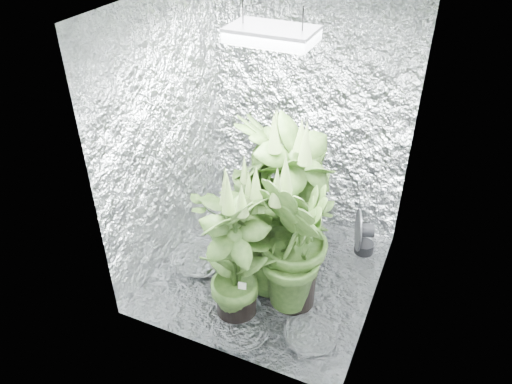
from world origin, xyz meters
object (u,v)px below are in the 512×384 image
object	(u,v)px
plant_g	(296,243)
grow_lamp	(272,35)
plant_b	(295,201)
circulation_fan	(362,235)
plant_a	(248,220)
plant_d	(267,191)
plant_c	(301,195)
plant_e	(267,232)
plant_f	(235,258)

from	to	relation	value
plant_g	grow_lamp	bearing A→B (deg)	145.50
plant_b	circulation_fan	distance (m)	0.74
plant_b	plant_g	world-z (taller)	plant_b
plant_a	plant_b	distance (m)	0.38
plant_d	circulation_fan	distance (m)	0.86
plant_c	circulation_fan	distance (m)	0.58
plant_a	plant_g	world-z (taller)	plant_g
plant_a	plant_d	world-z (taller)	plant_d
grow_lamp	plant_b	bearing A→B (deg)	49.84
plant_e	plant_f	xyz separation A→B (m)	(-0.07, -0.37, 0.04)
plant_c	plant_d	world-z (taller)	plant_d
plant_c	plant_f	world-z (taller)	plant_f
plant_e	plant_f	distance (m)	0.38
grow_lamp	plant_g	distance (m)	1.33
plant_a	plant_d	bearing A→B (deg)	79.42
plant_c	plant_g	bearing A→B (deg)	-73.30
plant_e	plant_g	distance (m)	0.26
grow_lamp	plant_g	size ratio (longest dim) A/B	0.43
plant_d	plant_e	xyz separation A→B (m)	(0.16, -0.36, -0.08)
grow_lamp	plant_b	xyz separation A→B (m)	(0.13, 0.16, -1.22)
plant_b	plant_d	bearing A→B (deg)	157.97
plant_e	plant_g	size ratio (longest dim) A/B	0.90
grow_lamp	plant_c	size ratio (longest dim) A/B	0.52
plant_a	plant_f	xyz separation A→B (m)	(0.14, -0.49, 0.08)
plant_d	circulation_fan	world-z (taller)	plant_d
plant_c	plant_g	xyz separation A→B (m)	(0.20, -0.68, 0.09)
grow_lamp	plant_e	distance (m)	1.35
plant_e	plant_a	bearing A→B (deg)	150.73
grow_lamp	circulation_fan	bearing A→B (deg)	42.36
plant_a	plant_e	xyz separation A→B (m)	(0.20, -0.11, 0.04)
circulation_fan	plant_d	bearing A→B (deg)	-178.55
plant_g	circulation_fan	distance (m)	0.87
grow_lamp	plant_c	bearing A→B (deg)	81.69
grow_lamp	plant_d	distance (m)	1.30
plant_c	plant_f	distance (m)	0.97
plant_c	plant_e	bearing A→B (deg)	-93.88
grow_lamp	plant_f	size ratio (longest dim) A/B	0.45
plant_b	plant_g	size ratio (longest dim) A/B	1.12
grow_lamp	plant_d	xyz separation A→B (m)	(-0.13, 0.26, -1.26)
grow_lamp	plant_g	world-z (taller)	grow_lamp
plant_a	plant_b	size ratio (longest dim) A/B	0.71
plant_c	plant_g	size ratio (longest dim) A/B	0.82
circulation_fan	plant_c	bearing A→B (deg)	165.48
plant_g	plant_a	bearing A→B (deg)	155.57
plant_c	circulation_fan	world-z (taller)	plant_c
grow_lamp	plant_b	distance (m)	1.23
plant_e	plant_g	xyz separation A→B (m)	(0.24, -0.09, 0.05)
plant_d	plant_g	size ratio (longest dim) A/B	1.04
plant_c	plant_g	world-z (taller)	plant_g
grow_lamp	circulation_fan	world-z (taller)	grow_lamp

